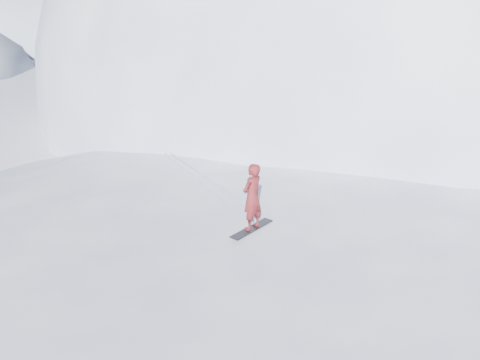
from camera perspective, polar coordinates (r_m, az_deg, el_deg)
The scene contains 8 objects.
ground at distance 13.83m, azimuth 6.62°, elevation -16.19°, with size 400.00×400.00×0.00m, color white.
near_ridge at distance 16.44m, azimuth 5.26°, elevation -9.55°, with size 36.00×28.00×4.80m, color white.
summit_peak at distance 45.66m, azimuth 17.76°, elevation 9.45°, with size 60.00×56.00×56.00m, color white.
peak_shoulder at distance 34.43m, azimuth 7.37°, elevation 6.78°, with size 28.00×24.00×18.00m, color white.
wind_bumps at distance 15.23m, azimuth 1.18°, elevation -12.15°, with size 16.00×14.40×1.00m.
snowboard at distance 13.06m, azimuth 1.45°, elevation -5.94°, with size 1.56×0.29×0.03m, color black.
snowboarder at distance 12.66m, azimuth 1.49°, elevation -2.07°, with size 0.69×0.45×1.89m, color maroon.
board_tracks at distance 17.09m, azimuth -5.25°, elevation 0.66°, with size 1.45×5.94×0.04m.
Camera 1 is at (-5.05, -9.83, 8.31)m, focal length 35.00 mm.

